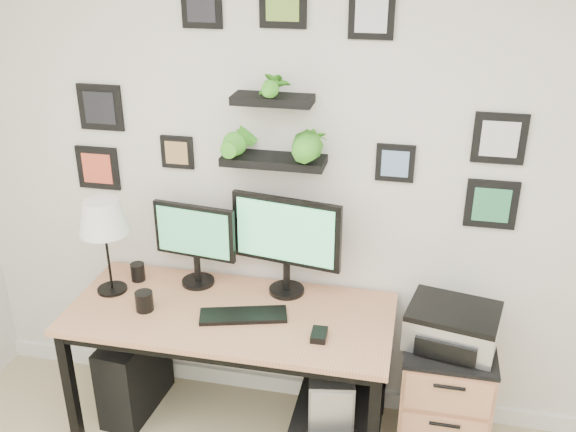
% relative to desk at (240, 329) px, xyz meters
% --- Properties ---
extents(room, '(4.00, 4.00, 4.00)m').
position_rel_desk_xyz_m(room, '(0.43, 0.32, -0.58)').
color(room, '#C1B48A').
rests_on(room, ground).
extents(desk, '(1.60, 0.70, 0.75)m').
position_rel_desk_xyz_m(desk, '(0.00, 0.00, 0.00)').
color(desk, tan).
rests_on(desk, ground).
extents(monitor_left, '(0.44, 0.19, 0.45)m').
position_rel_desk_xyz_m(monitor_left, '(-0.28, 0.18, 0.39)').
color(monitor_left, black).
rests_on(monitor_left, desk).
extents(monitor_right, '(0.57, 0.21, 0.53)m').
position_rel_desk_xyz_m(monitor_right, '(0.20, 0.20, 0.44)').
color(monitor_right, black).
rests_on(monitor_right, desk).
extents(keyboard, '(0.44, 0.24, 0.02)m').
position_rel_desk_xyz_m(keyboard, '(0.04, -0.07, 0.13)').
color(keyboard, black).
rests_on(keyboard, desk).
extents(mouse, '(0.07, 0.11, 0.03)m').
position_rel_desk_xyz_m(mouse, '(0.43, -0.16, 0.14)').
color(mouse, black).
rests_on(mouse, desk).
extents(table_lamp, '(0.25, 0.25, 0.51)m').
position_rel_desk_xyz_m(table_lamp, '(-0.69, 0.03, 0.53)').
color(table_lamp, black).
rests_on(table_lamp, desk).
extents(mug, '(0.09, 0.09, 0.10)m').
position_rel_desk_xyz_m(mug, '(-0.45, -0.11, 0.17)').
color(mug, black).
rests_on(mug, desk).
extents(pen_cup, '(0.07, 0.07, 0.10)m').
position_rel_desk_xyz_m(pen_cup, '(-0.60, 0.16, 0.17)').
color(pen_cup, black).
rests_on(pen_cup, desk).
extents(pc_tower_black, '(0.25, 0.49, 0.48)m').
position_rel_desk_xyz_m(pc_tower_black, '(-0.62, 0.03, -0.39)').
color(pc_tower_black, black).
rests_on(pc_tower_black, ground).
extents(pc_tower_grey, '(0.30, 0.53, 0.49)m').
position_rel_desk_xyz_m(pc_tower_grey, '(0.46, 0.04, -0.38)').
color(pc_tower_grey, gray).
rests_on(pc_tower_grey, ground).
extents(file_cabinet, '(0.43, 0.53, 0.67)m').
position_rel_desk_xyz_m(file_cabinet, '(1.03, 0.06, -0.29)').
color(file_cabinet, tan).
rests_on(file_cabinet, ground).
extents(printer, '(0.46, 0.40, 0.19)m').
position_rel_desk_xyz_m(printer, '(1.03, 0.04, 0.14)').
color(printer, silver).
rests_on(printer, file_cabinet).
extents(wall_decor, '(2.25, 0.18, 1.11)m').
position_rel_desk_xyz_m(wall_decor, '(0.15, 0.26, 1.02)').
color(wall_decor, black).
rests_on(wall_decor, ground).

